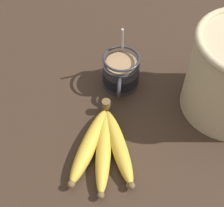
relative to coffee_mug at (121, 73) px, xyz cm
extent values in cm
cube|color=#332319|center=(1.95, -0.06, -5.14)|extent=(108.58, 108.58, 2.85)
cylinder|color=#28282D|center=(-0.11, 0.00, -0.27)|extent=(8.71, 8.71, 6.90)
cylinder|color=black|center=(-0.11, 0.00, -0.73)|extent=(8.91, 8.91, 2.99)
torus|color=#28282D|center=(5.06, 0.00, 0.55)|extent=(4.99, 0.90, 4.99)
cylinder|color=#997551|center=(-0.11, 0.00, 3.29)|extent=(7.51, 7.51, 0.40)
torus|color=#28282D|center=(-0.11, 0.00, 4.81)|extent=(8.71, 8.71, 0.60)
cylinder|color=#B2B2B7|center=(-3.95, 0.00, 4.85)|extent=(5.10, 0.50, 14.30)
ellipsoid|color=#B2B2B7|center=(-1.63, 0.00, -2.22)|extent=(3.00, 2.00, 0.80)
cylinder|color=brown|center=(9.17, -2.71, -1.18)|extent=(2.00, 2.00, 3.00)
ellipsoid|color=gold|center=(19.18, -5.27, -1.99)|extent=(18.94, 7.97, 3.45)
sphere|color=brown|center=(28.23, -7.58, -1.99)|extent=(1.55, 1.55, 1.55)
ellipsoid|color=gold|center=(20.00, -2.17, -2.14)|extent=(19.82, 4.12, 3.15)
sphere|color=brown|center=(29.83, -1.68, -2.14)|extent=(1.42, 1.42, 1.42)
ellipsoid|color=gold|center=(18.78, 0.79, -2.08)|extent=(18.46, 9.39, 3.27)
sphere|color=brown|center=(27.45, 3.95, -2.08)|extent=(1.47, 1.47, 1.47)
camera|label=1|loc=(52.35, 2.43, 54.47)|focal=50.00mm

